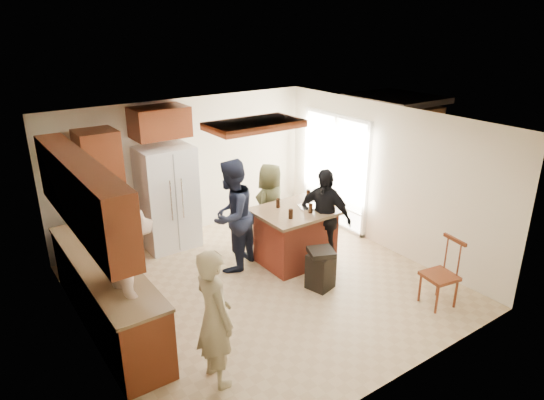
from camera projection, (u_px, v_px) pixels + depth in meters
room_shell at (386, 160)px, 10.63m from camera, size 8.00×5.20×5.00m
person_front_left at (214, 318)px, 5.19m from camera, size 0.44×0.59×1.62m
person_behind_left at (232, 216)px, 7.57m from camera, size 1.03×0.91×1.81m
person_behind_right at (270, 206)px, 8.36m from camera, size 0.87×0.77×1.51m
person_side_right at (323, 217)px, 7.74m from camera, size 0.80×1.07×1.63m
person_counter at (130, 280)px, 5.72m from camera, size 0.66×1.23×1.83m
left_cabinetry at (98, 261)px, 6.09m from camera, size 0.64×3.00×2.30m
back_wall_units at (118, 178)px, 7.80m from camera, size 1.80×0.60×2.45m
refrigerator at (168, 198)px, 8.33m from camera, size 0.90×0.76×1.80m
kitchen_island at (296, 235)px, 7.91m from camera, size 1.28×1.03×0.93m
island_items at (311, 206)px, 7.78m from camera, size 0.89×0.71×0.15m
trash_bin at (321, 269)px, 7.19m from camera, size 0.47×0.47×0.63m
spindle_chair at (441, 276)px, 6.73m from camera, size 0.49×0.49×0.99m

